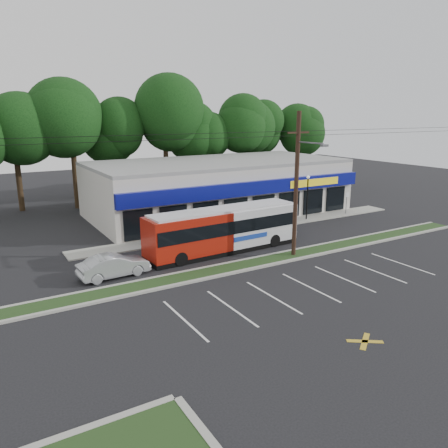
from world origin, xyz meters
TOP-DOWN VIEW (x-y plane):
  - ground at (0.00, 0.00)m, footprint 120.00×120.00m
  - grass_strip at (0.00, 1.00)m, footprint 40.00×1.60m
  - curb_south at (0.00, 0.15)m, footprint 40.00×0.25m
  - curb_north at (0.00, 1.85)m, footprint 40.00×0.25m
  - sidewalk at (5.00, 9.00)m, footprint 32.00×2.20m
  - strip_mall at (5.50, 15.91)m, footprint 25.00×12.55m
  - utility_pole at (2.83, 0.93)m, footprint 50.00×2.77m
  - lamp_post at (11.00, 8.80)m, footprint 0.30×0.30m
  - sign_post at (16.00, 8.57)m, footprint 0.45×0.10m
  - tree_line at (4.00, 26.00)m, footprint 46.76×6.76m
  - metrobus at (-0.64, 4.50)m, footprint 12.07×3.03m
  - car_dark at (4.00, 5.50)m, footprint 4.88×2.09m
  - car_silver at (-9.17, 3.50)m, footprint 4.45×1.84m
  - pedestrian_a at (2.88, 8.50)m, footprint 0.77×0.72m
  - pedestrian_b at (7.94, 8.50)m, footprint 0.79×0.64m

SIDE VIEW (x-z plane):
  - ground at x=0.00m, z-range 0.00..0.00m
  - sidewalk at x=5.00m, z-range 0.00..0.10m
  - grass_strip at x=0.00m, z-range 0.00..0.12m
  - curb_south at x=0.00m, z-range 0.00..0.14m
  - curb_north at x=0.00m, z-range 0.00..0.14m
  - car_silver at x=-9.17m, z-range 0.00..1.43m
  - pedestrian_b at x=7.94m, z-range 0.00..1.53m
  - car_dark at x=4.00m, z-range 0.00..1.64m
  - pedestrian_a at x=2.88m, z-range 0.00..1.77m
  - sign_post at x=16.00m, z-range 0.44..2.67m
  - metrobus at x=-0.64m, z-range 0.10..3.31m
  - strip_mall at x=5.50m, z-range 0.00..5.30m
  - lamp_post at x=11.00m, z-range 0.55..4.80m
  - utility_pole at x=2.83m, z-range 0.41..10.41m
  - tree_line at x=4.00m, z-range 2.50..14.33m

